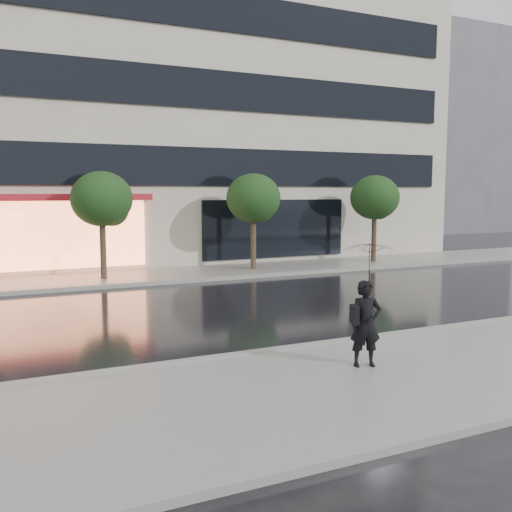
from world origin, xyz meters
TOP-DOWN VIEW (x-y plane):
  - ground at (0.00, 0.00)m, footprint 120.00×120.00m
  - sidewalk_near at (0.00, -3.25)m, footprint 60.00×4.50m
  - sidewalk_far at (0.00, 10.25)m, footprint 60.00×3.50m
  - curb_near at (0.00, -1.00)m, footprint 60.00×0.25m
  - curb_far at (0.00, 8.50)m, footprint 60.00×0.25m
  - office_building at (-0.00, 17.97)m, footprint 30.00×12.76m
  - bg_building_right at (26.00, 28.00)m, footprint 12.00×12.00m
  - tree_mid_west at (-2.94, 10.03)m, footprint 2.20×2.20m
  - tree_mid_east at (3.06, 10.03)m, footprint 2.20×2.20m
  - tree_far_east at (9.06, 10.03)m, footprint 2.20×2.20m
  - pedestrian_with_umbrella at (-0.65, -2.67)m, footprint 1.18×1.19m

SIDE VIEW (x-z plane):
  - ground at x=0.00m, z-range 0.00..0.00m
  - sidewalk_near at x=0.00m, z-range 0.00..0.12m
  - sidewalk_far at x=0.00m, z-range 0.00..0.12m
  - curb_near at x=0.00m, z-range 0.00..0.14m
  - curb_far at x=0.00m, z-range 0.00..0.14m
  - pedestrian_with_umbrella at x=-0.65m, z-range 0.50..2.76m
  - tree_mid_west at x=-2.94m, z-range 0.93..4.92m
  - tree_mid_east at x=3.06m, z-range 0.93..4.92m
  - tree_far_east at x=9.06m, z-range 0.93..4.92m
  - bg_building_right at x=26.00m, z-range 0.00..16.00m
  - office_building at x=0.00m, z-range 0.00..18.00m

